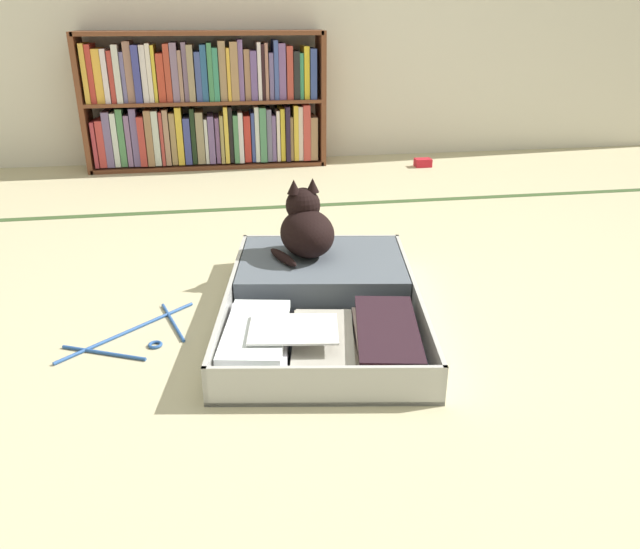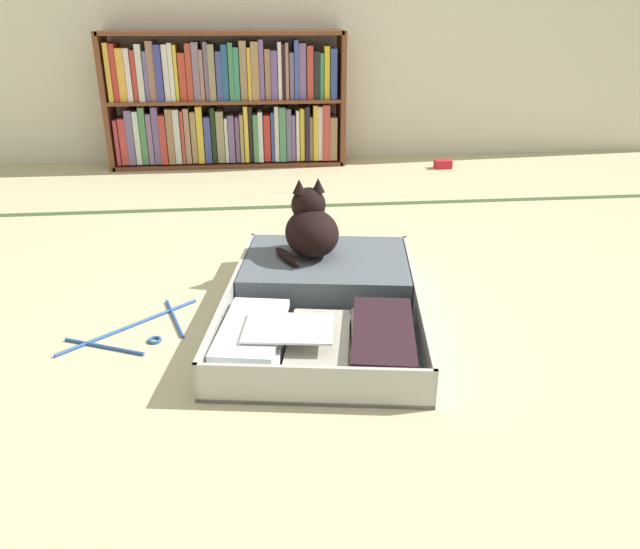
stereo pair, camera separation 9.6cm
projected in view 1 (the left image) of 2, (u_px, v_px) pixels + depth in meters
The scene contains 7 objects.
ground_plane at pixel (328, 335), 1.80m from camera, with size 10.00×10.00×0.00m, color #C1B68D.
tatami_border at pixel (282, 207), 2.99m from camera, with size 4.80×0.05×0.00m.
bookshelf at pixel (205, 104), 3.64m from camera, with size 1.43×0.25×0.79m.
open_suitcase at pixel (322, 297), 1.93m from camera, with size 0.72×1.01×0.11m.
black_cat at pixel (305, 228), 2.07m from camera, with size 0.24×0.26×0.26m.
clothes_hanger at pixel (137, 335), 1.79m from camera, with size 0.37×0.34×0.01m.
small_red_pouch at pixel (423, 163), 3.76m from camera, with size 0.10×0.07×0.05m.
Camera 1 is at (-0.28, -1.56, 0.88)m, focal length 34.04 mm.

